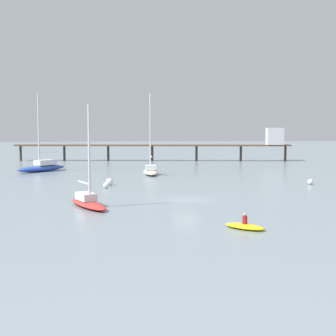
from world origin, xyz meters
name	(u,v)px	position (x,y,z in m)	size (l,w,h in m)	color
ground_plane	(186,199)	(0.00, 0.00, 0.00)	(400.00, 400.00, 0.00)	gray
pier	(203,142)	(10.69, 55.43, 4.00)	(58.10, 9.28, 6.98)	brown
sailboat_cream	(151,170)	(-2.06, 26.19, 0.70)	(2.19, 7.82, 12.23)	beige
sailboat_red	(88,200)	(-9.36, -3.74, 0.60)	(4.59, 7.37, 9.11)	red
sailboat_blue	(42,166)	(-19.21, 33.23, 0.81)	(7.90, 9.07, 12.44)	#2D4CB7
dinghy_yellow	(245,226)	(2.31, -14.46, 0.20)	(3.17, 3.24, 1.14)	yellow
mooring_buoy_far	(106,185)	(-8.19, 9.80, 0.35)	(0.69, 0.69, 0.69)	silver
mooring_buoy_mid	(310,182)	(16.99, 11.20, 0.35)	(0.70, 0.70, 0.70)	silver
mooring_buoy_outer	(110,182)	(-7.86, 12.67, 0.45)	(0.89, 0.89, 0.89)	silver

